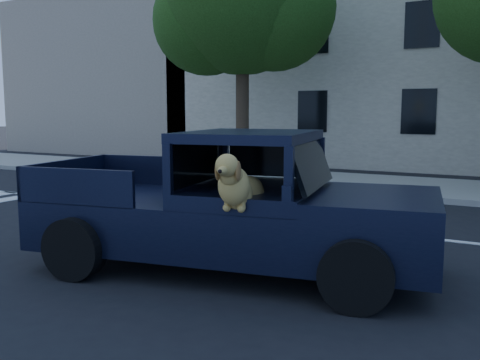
% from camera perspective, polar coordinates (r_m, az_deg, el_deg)
% --- Properties ---
extents(ground, '(120.00, 120.00, 0.00)m').
position_cam_1_polar(ground, '(8.10, -7.34, -8.75)').
color(ground, black).
rests_on(ground, ground).
extents(far_sidewalk, '(60.00, 4.00, 0.15)m').
position_cam_1_polar(far_sidewalk, '(16.29, 12.03, -0.38)').
color(far_sidewalk, gray).
rests_on(far_sidewalk, ground).
extents(lane_stripes, '(21.60, 0.14, 0.01)m').
position_cam_1_polar(lane_stripes, '(10.27, 13.37, -5.38)').
color(lane_stripes, silver).
rests_on(lane_stripes, ground).
extents(street_tree_left, '(6.00, 5.20, 8.60)m').
position_cam_1_polar(street_tree_left, '(18.38, 0.38, 18.32)').
color(street_tree_left, '#332619').
rests_on(street_tree_left, ground).
extents(building_left, '(12.00, 6.00, 8.00)m').
position_cam_1_polar(building_left, '(30.10, -12.21, 10.64)').
color(building_left, tan).
rests_on(building_left, ground).
extents(pickup_truck, '(5.78, 3.18, 1.97)m').
position_cam_1_polar(pickup_truck, '(7.53, -1.58, -4.71)').
color(pickup_truck, black).
rests_on(pickup_truck, ground).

